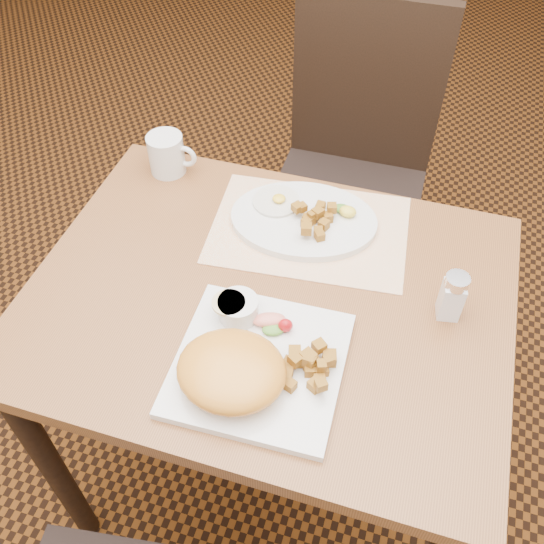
{
  "coord_description": "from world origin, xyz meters",
  "views": [
    {
      "loc": [
        0.22,
        -0.7,
        1.62
      ],
      "look_at": [
        0.01,
        -0.01,
        0.82
      ],
      "focal_mm": 40.0,
      "sensor_mm": 36.0,
      "label": 1
    }
  ],
  "objects_px": {
    "chair_far": "(353,161)",
    "coffee_mug": "(167,154)",
    "plate_oval": "(304,220)",
    "table": "(268,328)",
    "plate_square": "(259,364)",
    "salt_shaker": "(452,296)"
  },
  "relations": [
    {
      "from": "plate_oval",
      "to": "chair_far",
      "type": "bearing_deg",
      "value": 87.82
    },
    {
      "from": "table",
      "to": "coffee_mug",
      "type": "relative_size",
      "value": 8.03
    },
    {
      "from": "plate_oval",
      "to": "plate_square",
      "type": "bearing_deg",
      "value": -86.84
    },
    {
      "from": "chair_far",
      "to": "table",
      "type": "bearing_deg",
      "value": 86.56
    },
    {
      "from": "chair_far",
      "to": "coffee_mug",
      "type": "xyz_separation_m",
      "value": [
        -0.36,
        -0.43,
        0.26
      ]
    },
    {
      "from": "plate_oval",
      "to": "coffee_mug",
      "type": "distance_m",
      "value": 0.35
    },
    {
      "from": "table",
      "to": "coffee_mug",
      "type": "xyz_separation_m",
      "value": [
        -0.32,
        0.28,
        0.15
      ]
    },
    {
      "from": "table",
      "to": "plate_oval",
      "type": "xyz_separation_m",
      "value": [
        0.01,
        0.2,
        0.12
      ]
    },
    {
      "from": "salt_shaker",
      "to": "coffee_mug",
      "type": "distance_m",
      "value": 0.69
    },
    {
      "from": "plate_square",
      "to": "salt_shaker",
      "type": "relative_size",
      "value": 2.8
    },
    {
      "from": "chair_far",
      "to": "coffee_mug",
      "type": "bearing_deg",
      "value": 49.61
    },
    {
      "from": "plate_square",
      "to": "coffee_mug",
      "type": "bearing_deg",
      "value": 128.89
    },
    {
      "from": "table",
      "to": "plate_oval",
      "type": "height_order",
      "value": "plate_oval"
    },
    {
      "from": "table",
      "to": "plate_oval",
      "type": "relative_size",
      "value": 2.96
    },
    {
      "from": "coffee_mug",
      "to": "table",
      "type": "bearing_deg",
      "value": -41.17
    },
    {
      "from": "salt_shaker",
      "to": "coffee_mug",
      "type": "height_order",
      "value": "salt_shaker"
    },
    {
      "from": "plate_square",
      "to": "coffee_mug",
      "type": "distance_m",
      "value": 0.57
    },
    {
      "from": "chair_far",
      "to": "plate_oval",
      "type": "distance_m",
      "value": 0.56
    },
    {
      "from": "chair_far",
      "to": "salt_shaker",
      "type": "relative_size",
      "value": 9.7
    },
    {
      "from": "table",
      "to": "salt_shaker",
      "type": "bearing_deg",
      "value": 8.47
    },
    {
      "from": "plate_oval",
      "to": "salt_shaker",
      "type": "height_order",
      "value": "salt_shaker"
    },
    {
      "from": "table",
      "to": "chair_far",
      "type": "relative_size",
      "value": 0.93
    }
  ]
}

